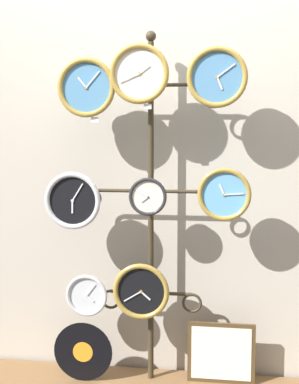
{
  "coord_description": "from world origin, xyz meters",
  "views": [
    {
      "loc": [
        0.43,
        -2.5,
        1.44
      ],
      "look_at": [
        0.0,
        0.36,
        1.14
      ],
      "focal_mm": 50.0,
      "sensor_mm": 36.0,
      "label": 1
    }
  ],
  "objects": [
    {
      "name": "clock_bottom_center",
      "position": [
        -0.04,
        0.32,
        0.59
      ],
      "size": [
        0.31,
        0.04,
        0.31
      ],
      "color": "black"
    },
    {
      "name": "price_tag_mid",
      "position": [
        -0.0,
        0.3,
        1.6
      ],
      "size": [
        0.04,
        0.0,
        0.03
      ],
      "color": "white"
    },
    {
      "name": "clock_middle_center",
      "position": [
        0.0,
        0.3,
        1.12
      ],
      "size": [
        0.21,
        0.04,
        0.21
      ],
      "color": "silver"
    },
    {
      "name": "price_tag_upper",
      "position": [
        -0.29,
        0.31,
        1.53
      ],
      "size": [
        0.04,
        0.0,
        0.03
      ],
      "color": "white"
    },
    {
      "name": "clock_top_right",
      "position": [
        0.36,
        0.29,
        1.74
      ],
      "size": [
        0.31,
        0.04,
        0.31
      ],
      "color": "#4C84B2"
    },
    {
      "name": "clock_middle_right",
      "position": [
        0.4,
        0.29,
        1.14
      ],
      "size": [
        0.28,
        0.04,
        0.28
      ],
      "color": "#60A8DB"
    },
    {
      "name": "shop_wall",
      "position": [
        0.0,
        0.57,
        1.4
      ],
      "size": [
        4.4,
        0.04,
        2.8
      ],
      "color": "#BCB2A3",
      "rests_on": "ground_plane"
    },
    {
      "name": "display_stand",
      "position": [
        0.0,
        0.41,
        0.65
      ],
      "size": [
        0.81,
        0.4,
        2.01
      ],
      "color": "#382D1E",
      "rests_on": "ground_plane"
    },
    {
      "name": "vinyl_record",
      "position": [
        -0.37,
        0.32,
        0.23
      ],
      "size": [
        0.34,
        0.01,
        0.34
      ],
      "color": "black",
      "rests_on": "low_shelf"
    },
    {
      "name": "clock_bottom_left",
      "position": [
        -0.35,
        0.33,
        0.55
      ],
      "size": [
        0.24,
        0.04,
        0.24
      ],
      "color": "silver"
    },
    {
      "name": "clock_top_left",
      "position": [
        -0.33,
        0.31,
        1.7
      ],
      "size": [
        0.32,
        0.04,
        0.32
      ],
      "color": "#4C84B2"
    },
    {
      "name": "picture_frame",
      "position": [
        0.4,
        0.41,
        0.23
      ],
      "size": [
        0.38,
        0.02,
        0.34
      ],
      "color": "#4C381E",
      "rests_on": "low_shelf"
    },
    {
      "name": "clock_middle_left",
      "position": [
        -0.41,
        0.29,
        1.09
      ],
      "size": [
        0.32,
        0.04,
        0.32
      ],
      "color": "black"
    },
    {
      "name": "clock_top_center",
      "position": [
        -0.04,
        0.3,
        1.76
      ],
      "size": [
        0.32,
        0.04,
        0.32
      ],
      "color": "silver"
    }
  ]
}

